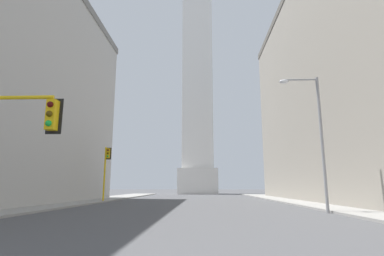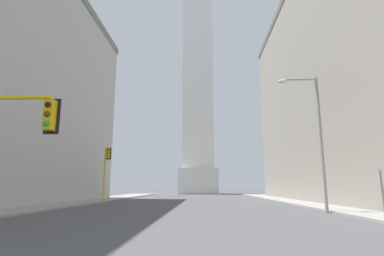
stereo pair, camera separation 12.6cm
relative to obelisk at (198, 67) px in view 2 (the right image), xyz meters
The scene contains 5 objects.
sidewalk_left 55.16m from the obelisk, 105.00° to the right, with size 5.00×82.42×0.15m, color gray.
sidewalk_right 55.16m from the obelisk, 75.00° to the right, with size 5.00×82.42×0.15m, color gray.
obelisk is the anchor object (origin of this frame).
traffic_light_mid_left 47.58m from the obelisk, 104.15° to the right, with size 0.76×0.51×5.99m.
street_lamp 57.85m from the obelisk, 80.36° to the right, with size 2.65×0.36×8.98m.
Camera 2 is at (1.35, -2.05, 1.63)m, focal length 28.00 mm.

